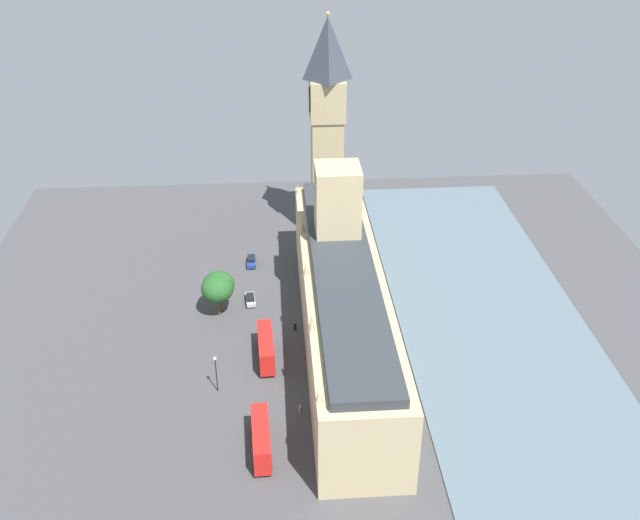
{
  "coord_description": "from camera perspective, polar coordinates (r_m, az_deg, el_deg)",
  "views": [
    {
      "loc": [
        9.24,
        102.45,
        77.68
      ],
      "look_at": [
        1.0,
        -14.57,
        8.58
      ],
      "focal_mm": 40.41,
      "sensor_mm": 36.0,
      "label": 1
    }
  ],
  "objects": [
    {
      "name": "clock_tower",
      "position": [
        153.85,
        0.56,
        10.5
      ],
      "size": [
        7.52,
        7.52,
        48.52
      ],
      "color": "tan",
      "rests_on": "ground"
    },
    {
      "name": "car_blue_corner",
      "position": [
        151.68,
        -5.46,
        -0.07
      ],
      "size": [
        1.87,
        4.42,
        1.74
      ],
      "rotation": [
        0.0,
        0.0,
        0.0
      ],
      "color": "navy",
      "rests_on": "ground"
    },
    {
      "name": "double_decker_bus_far_end",
      "position": [
        123.84,
        -4.31,
        -6.9
      ],
      "size": [
        3.02,
        10.6,
        4.75
      ],
      "rotation": [
        0.0,
        0.0,
        3.19
      ],
      "color": "red",
      "rests_on": "ground"
    },
    {
      "name": "plane_tree_near_tower",
      "position": [
        135.06,
        -8.04,
        -1.98
      ],
      "size": [
        5.97,
        5.97,
        8.39
      ],
      "color": "brown",
      "rests_on": "ground"
    },
    {
      "name": "pedestrian_opposite_hall",
      "position": [
        114.51,
        -1.6,
        -11.74
      ],
      "size": [
        0.65,
        0.57,
        1.59
      ],
      "rotation": [
        0.0,
        0.0,
        1.22
      ],
      "color": "gray",
      "rests_on": "ground"
    },
    {
      "name": "double_decker_bus_trailing",
      "position": [
        107.52,
        -4.69,
        -13.9
      ],
      "size": [
        3.04,
        10.61,
        4.75
      ],
      "rotation": [
        0.0,
        0.0,
        3.19
      ],
      "color": "red",
      "rests_on": "ground"
    },
    {
      "name": "pedestrian_midblock",
      "position": [
        131.67,
        -1.99,
        -5.26
      ],
      "size": [
        0.61,
        0.5,
        1.7
      ],
      "rotation": [
        0.0,
        0.0,
        4.78
      ],
      "color": "black",
      "rests_on": "ground"
    },
    {
      "name": "ground_plane",
      "position": [
        128.9,
        0.9,
        -6.56
      ],
      "size": [
        140.07,
        140.07,
        0.0
      ],
      "primitive_type": "plane",
      "color": "#424244"
    },
    {
      "name": "plane_tree_leading",
      "position": [
        134.07,
        -8.14,
        -2.27
      ],
      "size": [
        6.02,
        6.02,
        8.37
      ],
      "color": "brown",
      "rests_on": "ground"
    },
    {
      "name": "parliament_building",
      "position": [
        125.29,
        1.79,
        -3.06
      ],
      "size": [
        13.67,
        70.07,
        28.32
      ],
      "color": "tan",
      "rests_on": "ground"
    },
    {
      "name": "river_thames",
      "position": [
        134.39,
        13.89,
        -5.79
      ],
      "size": [
        34.33,
        126.06,
        0.25
      ],
      "primitive_type": "cube",
      "color": "slate",
      "rests_on": "ground"
    },
    {
      "name": "car_silver_under_trees",
      "position": [
        139.41,
        -5.53,
        -3.09
      ],
      "size": [
        2.16,
        4.6,
        1.74
      ],
      "rotation": [
        0.0,
        0.0,
        3.24
      ],
      "color": "#B7B7BC",
      "rests_on": "ground"
    },
    {
      "name": "street_lamp_kerbside",
      "position": [
        116.98,
        -8.26,
        -8.45
      ],
      "size": [
        0.56,
        0.56,
        6.9
      ],
      "color": "black",
      "rests_on": "ground"
    }
  ]
}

